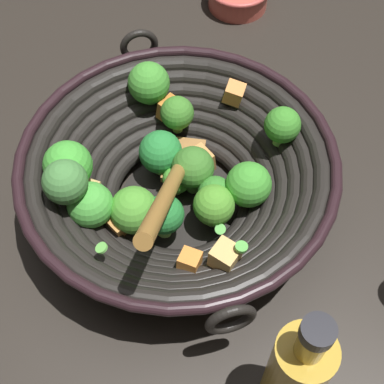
% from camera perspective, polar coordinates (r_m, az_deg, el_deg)
% --- Properties ---
extents(ground_plane, '(4.00, 4.00, 0.00)m').
position_cam_1_polar(ground_plane, '(0.76, -1.31, -1.29)').
color(ground_plane, '#28231E').
extents(wok, '(0.40, 0.39, 0.22)m').
position_cam_1_polar(wok, '(0.70, -1.61, 1.67)').
color(wok, black).
rests_on(wok, ground).
extents(cooking_oil_bottle, '(0.06, 0.06, 0.21)m').
position_cam_1_polar(cooking_oil_bottle, '(0.58, 10.36, -17.55)').
color(cooking_oil_bottle, gold).
rests_on(cooking_oil_bottle, ground).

